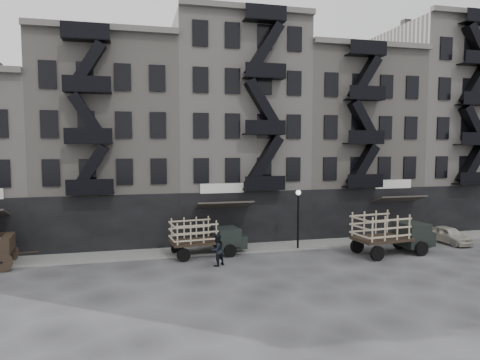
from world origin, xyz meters
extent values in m
plane|color=#38383A|center=(0.00, 0.00, 0.00)|extent=(140.00, 140.00, 0.00)
cube|color=slate|center=(0.00, 3.75, 0.07)|extent=(55.00, 2.50, 0.15)
cube|color=#4C4744|center=(-17.50, 10.00, 12.60)|extent=(0.70, 0.70, 1.20)
cube|color=gray|center=(-10.00, 10.00, 7.50)|extent=(10.00, 10.00, 15.00)
cube|color=black|center=(-10.00, 5.05, 2.00)|extent=(10.00, 0.35, 4.00)
cube|color=#595651|center=(-10.00, 4.85, 15.20)|extent=(10.00, 0.50, 0.40)
cube|color=#4C4744|center=(-13.00, 10.00, 15.60)|extent=(0.70, 0.70, 1.20)
cube|color=#4C4744|center=(-7.50, 10.00, 15.60)|extent=(0.70, 0.70, 1.20)
cube|color=#A39D96|center=(0.00, 10.00, 8.50)|extent=(10.00, 10.00, 17.00)
cube|color=black|center=(0.00, 5.05, 2.00)|extent=(10.00, 0.35, 4.00)
cube|color=#595651|center=(0.00, 4.85, 17.20)|extent=(10.00, 0.50, 0.40)
cube|color=#4C4744|center=(-3.00, 10.00, 17.60)|extent=(0.70, 0.70, 1.20)
cube|color=#4C4744|center=(2.50, 10.00, 17.60)|extent=(0.70, 0.70, 1.20)
cube|color=gray|center=(10.00, 10.00, 7.50)|extent=(10.00, 10.00, 15.00)
cube|color=black|center=(10.00, 5.05, 2.00)|extent=(10.00, 0.35, 4.00)
cube|color=#595651|center=(10.00, 4.85, 15.20)|extent=(10.00, 0.50, 0.40)
cube|color=#4C4744|center=(7.00, 10.00, 15.60)|extent=(0.70, 0.70, 1.20)
cube|color=#4C4744|center=(12.50, 10.00, 15.60)|extent=(0.70, 0.70, 1.20)
cube|color=#A39D96|center=(20.00, 10.00, 9.00)|extent=(10.00, 10.00, 18.00)
cube|color=black|center=(20.00, 5.05, 2.00)|extent=(10.00, 0.35, 4.00)
cube|color=#4C4744|center=(17.00, 10.00, 18.60)|extent=(0.70, 0.70, 1.20)
cube|color=#4C4744|center=(22.50, 10.00, 18.60)|extent=(0.70, 0.70, 1.20)
cylinder|color=black|center=(3.00, 2.60, 2.00)|extent=(0.14, 0.14, 4.00)
sphere|color=silver|center=(3.00, 2.60, 4.10)|extent=(0.36, 0.36, 0.36)
cylinder|color=black|center=(-15.77, 1.66, 0.61)|extent=(1.22, 0.23, 1.21)
cylinder|color=black|center=(-16.00, 3.85, 0.61)|extent=(1.22, 0.23, 1.21)
cube|color=black|center=(-15.67, 2.78, 1.54)|extent=(0.73, 1.81, 0.88)
cube|color=black|center=(-4.26, 2.54, 1.00)|extent=(3.43, 2.26, 0.17)
cube|color=black|center=(-2.09, 2.78, 1.10)|extent=(1.71, 1.87, 1.43)
cube|color=black|center=(-1.23, 2.88, 0.81)|extent=(0.92, 1.51, 0.86)
cylinder|color=black|center=(-2.07, 1.82, 0.43)|extent=(0.88, 0.30, 0.86)
cylinder|color=black|center=(-2.29, 3.72, 0.43)|extent=(0.88, 0.30, 0.86)
cylinder|color=black|center=(-5.20, 1.47, 0.43)|extent=(0.88, 0.30, 0.86)
cylinder|color=black|center=(-5.41, 3.37, 0.43)|extent=(0.88, 0.30, 0.86)
cube|color=black|center=(7.98, -0.08, 1.14)|extent=(3.91, 2.58, 0.20)
cube|color=black|center=(10.46, 0.21, 1.25)|extent=(1.95, 2.14, 1.63)
cube|color=black|center=(11.43, 0.33, 0.92)|extent=(1.05, 1.72, 0.98)
cylinder|color=black|center=(10.48, -0.88, 0.49)|extent=(1.00, 0.35, 0.98)
cylinder|color=black|center=(10.23, 1.28, 0.49)|extent=(1.00, 0.35, 0.98)
cylinder|color=black|center=(6.93, -1.29, 0.49)|extent=(1.00, 0.35, 0.98)
cylinder|color=black|center=(6.67, 0.86, 0.49)|extent=(1.00, 0.35, 0.98)
imported|color=#B9B3A6|center=(14.91, 1.89, 0.64)|extent=(1.84, 3.87, 1.28)
imported|color=black|center=(-3.29, 0.08, 0.99)|extent=(1.22, 1.16, 1.99)
camera|label=1|loc=(-8.02, -25.37, 7.47)|focal=32.00mm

